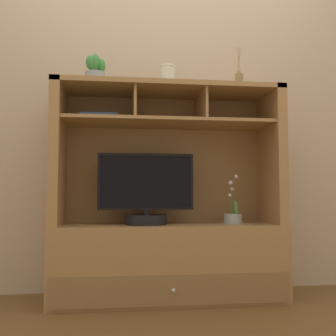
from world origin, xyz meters
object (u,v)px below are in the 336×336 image
at_px(potted_succulent, 95,71).
at_px(magazine_stack_left, 101,119).
at_px(potted_orchid, 233,217).
at_px(ceramic_vase, 168,77).
at_px(tv_monitor, 146,196).
at_px(media_console, 168,231).
at_px(diffuser_bottle, 239,80).

bearing_deg(potted_succulent, magazine_stack_left, 25.15).
height_order(potted_orchid, ceramic_vase, ceramic_vase).
distance_m(tv_monitor, magazine_stack_left, 0.56).
bearing_deg(magazine_stack_left, ceramic_vase, -0.49).
xyz_separation_m(potted_orchid, potted_succulent, (-0.87, 0.02, 0.91)).
distance_m(media_console, diffuser_bottle, 1.06).
height_order(potted_orchid, potted_succulent, potted_succulent).
xyz_separation_m(media_console, potted_succulent, (-0.46, -0.01, 1.00)).
height_order(magazine_stack_left, diffuser_bottle, diffuser_bottle).
bearing_deg(potted_orchid, magazine_stack_left, 177.50).
relative_size(tv_monitor, diffuser_bottle, 2.13).
bearing_deg(tv_monitor, media_console, 14.27).
distance_m(media_console, potted_succulent, 1.10).
height_order(diffuser_bottle, ceramic_vase, diffuser_bottle).
xyz_separation_m(magazine_stack_left, ceramic_vase, (0.42, -0.00, 0.28)).
xyz_separation_m(potted_orchid, magazine_stack_left, (-0.83, 0.04, 0.61)).
distance_m(magazine_stack_left, ceramic_vase, 0.50).
bearing_deg(ceramic_vase, potted_orchid, -4.56).
relative_size(media_console, potted_succulent, 6.98).
distance_m(diffuser_bottle, ceramic_vase, 0.46).
bearing_deg(media_console, diffuser_bottle, -4.72).
relative_size(diffuser_bottle, potted_succulent, 1.36).
height_order(media_console, diffuser_bottle, diffuser_bottle).
bearing_deg(diffuser_bottle, potted_orchid, 167.50).
relative_size(tv_monitor, potted_orchid, 1.90).
bearing_deg(magazine_stack_left, potted_succulent, -154.85).
height_order(tv_monitor, potted_orchid, tv_monitor).
height_order(tv_monitor, ceramic_vase, ceramic_vase).
bearing_deg(media_console, potted_orchid, -3.82).
relative_size(tv_monitor, potted_succulent, 2.91).
distance_m(media_console, potted_orchid, 0.42).
relative_size(media_console, ceramic_vase, 9.61).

